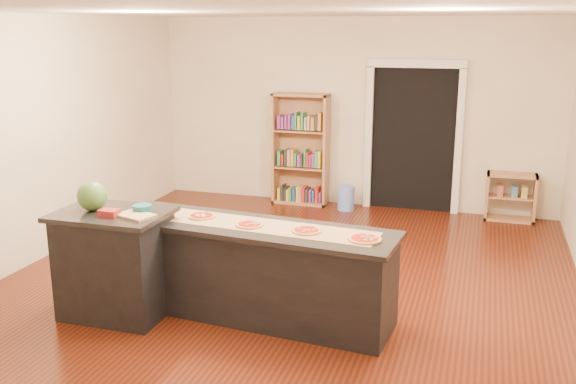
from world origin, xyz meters
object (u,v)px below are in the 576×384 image
(kitchen_island, at_px, (252,271))
(low_shelf, at_px, (510,197))
(bookshelf, at_px, (300,149))
(watermelon, at_px, (92,196))
(waste_bin, at_px, (346,198))
(side_counter, at_px, (115,263))

(kitchen_island, bearing_deg, low_shelf, 64.10)
(low_shelf, bearing_deg, bookshelf, -179.90)
(bookshelf, xyz_separation_m, low_shelf, (3.07, 0.01, -0.51))
(kitchen_island, height_order, low_shelf, kitchen_island)
(kitchen_island, xyz_separation_m, watermelon, (-1.42, -0.36, 0.70))
(bookshelf, xyz_separation_m, watermelon, (-0.74, -4.32, 0.30))
(kitchen_island, xyz_separation_m, low_shelf, (2.39, 3.97, -0.11))
(low_shelf, xyz_separation_m, waste_bin, (-2.32, -0.15, -0.15))
(bookshelf, bearing_deg, side_counter, -97.32)
(low_shelf, distance_m, watermelon, 5.82)
(kitchen_island, bearing_deg, side_counter, -159.12)
(waste_bin, relative_size, watermelon, 1.34)
(kitchen_island, distance_m, watermelon, 1.62)
(low_shelf, bearing_deg, watermelon, -131.34)
(side_counter, height_order, low_shelf, side_counter)
(bookshelf, bearing_deg, waste_bin, -11.02)
(side_counter, relative_size, watermelon, 3.73)
(low_shelf, height_order, waste_bin, low_shelf)
(low_shelf, distance_m, waste_bin, 2.33)
(waste_bin, distance_m, watermelon, 4.54)
(bookshelf, relative_size, watermelon, 6.18)
(bookshelf, height_order, waste_bin, bookshelf)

